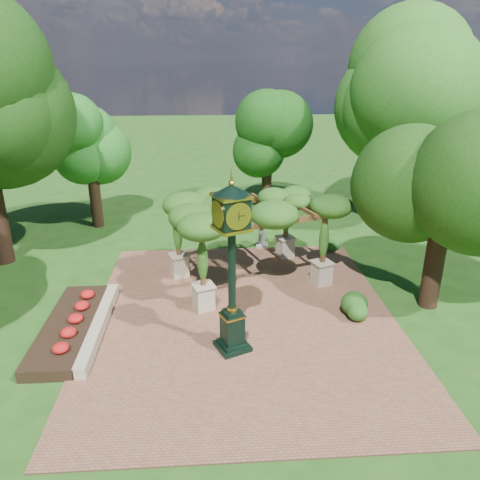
{
  "coord_description": "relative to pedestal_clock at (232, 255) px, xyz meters",
  "views": [
    {
      "loc": [
        -1.01,
        -12.54,
        8.09
      ],
      "look_at": [
        0.0,
        2.5,
        2.2
      ],
      "focal_mm": 35.0,
      "sensor_mm": 36.0,
      "label": 1
    }
  ],
  "objects": [
    {
      "name": "brick_plaza",
      "position": [
        0.44,
        1.78,
        -3.03
      ],
      "size": [
        10.0,
        12.0,
        0.04
      ],
      "primitive_type": "cube",
      "color": "brown",
      "rests_on": "ground"
    },
    {
      "name": "tree_east_near",
      "position": [
        6.95,
        2.19,
        2.04
      ],
      "size": [
        4.5,
        4.5,
        7.4
      ],
      "color": "#342014",
      "rests_on": "ground"
    },
    {
      "name": "shrub_back",
      "position": [
        4.81,
        7.18,
        -2.67
      ],
      "size": [
        0.87,
        0.87,
        0.67
      ],
      "primitive_type": "ellipsoid",
      "rotation": [
        0.0,
        0.0,
        0.19
      ],
      "color": "#235719",
      "rests_on": "brick_plaza"
    },
    {
      "name": "pergola",
      "position": [
        0.88,
        4.58,
        -0.21
      ],
      "size": [
        6.33,
        5.08,
        3.46
      ],
      "rotation": [
        0.0,
        0.0,
        0.35
      ],
      "color": "#C2B190",
      "rests_on": "brick_plaza"
    },
    {
      "name": "shrub_front",
      "position": [
        4.16,
        1.32,
        -2.7
      ],
      "size": [
        0.84,
        0.84,
        0.62
      ],
      "primitive_type": "ellipsoid",
      "rotation": [
        0.0,
        0.0,
        -0.23
      ],
      "color": "#215418",
      "rests_on": "brick_plaza"
    },
    {
      "name": "tree_west_far",
      "position": [
        -6.32,
        11.37,
        1.24
      ],
      "size": [
        2.96,
        2.96,
        6.28
      ],
      "color": "#2F1E12",
      "rests_on": "ground"
    },
    {
      "name": "flower_bed",
      "position": [
        -5.06,
        1.28,
        -2.87
      ],
      "size": [
        1.5,
        5.0,
        0.36
      ],
      "primitive_type": "cube",
      "color": "red",
      "rests_on": "ground"
    },
    {
      "name": "pedestal_clock",
      "position": [
        0.0,
        0.0,
        0.0
      ],
      "size": [
        1.32,
        1.32,
        5.1
      ],
      "rotation": [
        0.0,
        0.0,
        0.42
      ],
      "color": "black",
      "rests_on": "brick_plaza"
    },
    {
      "name": "sundial",
      "position": [
        1.77,
        8.11,
        -2.61
      ],
      "size": [
        0.59,
        0.59,
        0.99
      ],
      "rotation": [
        0.0,
        0.0,
        -0.07
      ],
      "color": "gray",
      "rests_on": "ground"
    },
    {
      "name": "border_wall",
      "position": [
        -4.16,
        1.28,
        -2.85
      ],
      "size": [
        0.35,
        5.0,
        0.4
      ],
      "primitive_type": "cube",
      "color": "#C6B793",
      "rests_on": "ground"
    },
    {
      "name": "ground",
      "position": [
        0.44,
        0.78,
        -3.05
      ],
      "size": [
        120.0,
        120.0,
        0.0
      ],
      "primitive_type": "plane",
      "color": "#1E4714",
      "rests_on": "ground"
    },
    {
      "name": "shrub_mid",
      "position": [
        4.16,
        1.69,
        -2.61
      ],
      "size": [
        1.04,
        1.04,
        0.8
      ],
      "primitive_type": "ellipsoid",
      "rotation": [
        0.0,
        0.0,
        0.19
      ],
      "color": "#204E16",
      "rests_on": "brick_plaza"
    },
    {
      "name": "tree_east_far",
      "position": [
        9.8,
        10.85,
        4.35
      ],
      "size": [
        6.07,
        6.07,
        10.75
      ],
      "color": "black",
      "rests_on": "ground"
    },
    {
      "name": "tree_north",
      "position": [
        2.63,
        13.59,
        0.97
      ],
      "size": [
        3.49,
        3.49,
        5.87
      ],
      "color": "#382516",
      "rests_on": "ground"
    }
  ]
}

